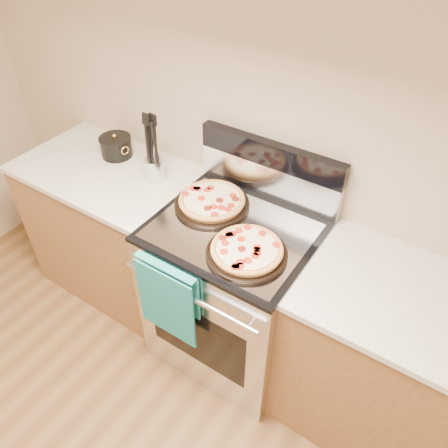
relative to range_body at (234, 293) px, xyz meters
The scene contains 17 objects.
wall_back 0.97m from the range_body, 90.00° to the left, with size 4.00×4.00×0.00m, color tan.
range_body is the anchor object (origin of this frame).
oven_window 0.34m from the range_body, 90.00° to the right, with size 0.56×0.01×0.40m, color black.
cooktop 0.46m from the range_body, ahead, with size 0.76×0.68×0.02m, color black.
backsplash_lower 0.64m from the range_body, 90.00° to the left, with size 0.76×0.06×0.18m, color silver.
backsplash_upper 0.77m from the range_body, 90.00° to the left, with size 0.76×0.06×0.12m, color black.
oven_handle 0.51m from the range_body, 90.00° to the right, with size 0.03×0.03×0.70m, color silver.
dish_towel 0.47m from the range_body, 107.74° to the right, with size 0.32×0.05×0.42m, color #1A7982, non-canonical shape.
foil_sheet 0.47m from the range_body, 90.00° to the right, with size 0.70×0.55×0.01m, color gray.
cabinet_left 0.88m from the range_body, behind, with size 1.00×0.62×0.88m, color brown.
countertop_left 0.99m from the range_body, behind, with size 1.02×0.64×0.03m, color beige.
cabinet_right 0.88m from the range_body, ahead, with size 1.00×0.62×0.88m, color brown.
countertop_right 0.99m from the range_body, ahead, with size 1.02×0.64×0.03m, color beige.
pepperoni_pizza_back 0.54m from the range_body, 158.75° to the left, with size 0.36×0.36×0.05m, color #C3783B, non-canonical shape.
pepperoni_pizza_front 0.54m from the range_body, 42.60° to the right, with size 0.35×0.35×0.05m, color #C3783B, non-canonical shape.
utensil_crock 0.78m from the range_body, 169.55° to the left, with size 0.10×0.10×0.13m, color silver.
saucepan 1.06m from the range_body, 169.45° to the left, with size 0.18×0.18×0.11m, color black.
Camera 1 is at (0.80, 0.34, 2.26)m, focal length 35.00 mm.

